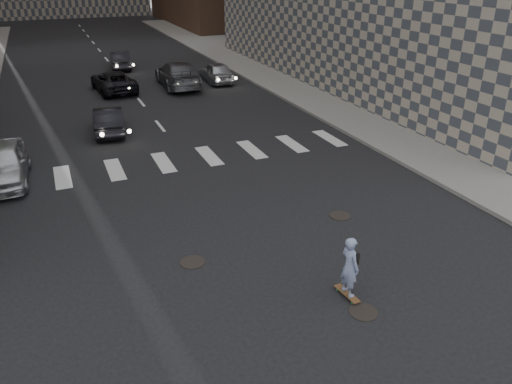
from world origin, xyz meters
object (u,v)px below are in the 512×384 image
(silver_sedan, at_px, (3,164))
(traffic_car_c, at_px, (113,81))
(traffic_car_b, at_px, (178,74))
(traffic_car_e, at_px, (120,60))
(traffic_car_d, at_px, (216,72))
(traffic_car_a, at_px, (109,120))
(skateboarder, at_px, (350,266))

(silver_sedan, height_order, traffic_car_c, silver_sedan)
(traffic_car_b, relative_size, traffic_car_e, 1.42)
(silver_sedan, distance_m, traffic_car_d, 18.28)
(silver_sedan, relative_size, traffic_car_c, 0.92)
(traffic_car_a, height_order, traffic_car_d, traffic_car_d)
(traffic_car_b, bearing_deg, silver_sedan, 53.85)
(traffic_car_a, height_order, traffic_car_c, traffic_car_c)
(traffic_car_c, height_order, traffic_car_d, traffic_car_d)
(skateboarder, height_order, traffic_car_e, skateboarder)
(traffic_car_e, bearing_deg, skateboarder, 96.79)
(traffic_car_a, xyz_separation_m, traffic_car_c, (1.42, 8.36, 0.02))
(traffic_car_b, bearing_deg, skateboarder, 87.91)
(skateboarder, relative_size, traffic_car_a, 0.44)
(skateboarder, bearing_deg, traffic_car_e, 85.97)
(traffic_car_c, bearing_deg, traffic_car_a, 75.23)
(traffic_car_d, bearing_deg, skateboarder, 80.48)
(skateboarder, height_order, silver_sedan, skateboarder)
(traffic_car_b, height_order, traffic_car_e, traffic_car_b)
(silver_sedan, distance_m, traffic_car_a, 6.40)
(skateboarder, bearing_deg, silver_sedan, 120.90)
(silver_sedan, relative_size, traffic_car_b, 0.77)
(skateboarder, height_order, traffic_car_c, skateboarder)
(traffic_car_b, height_order, traffic_car_d, traffic_car_b)
(traffic_car_a, distance_m, traffic_car_b, 9.81)
(skateboarder, height_order, traffic_car_b, skateboarder)
(traffic_car_b, bearing_deg, traffic_car_e, -68.45)
(silver_sedan, height_order, traffic_car_d, silver_sedan)
(traffic_car_a, bearing_deg, traffic_car_d, -128.05)
(traffic_car_d, bearing_deg, traffic_car_b, 9.13)
(skateboarder, distance_m, traffic_car_b, 23.88)
(skateboarder, height_order, traffic_car_d, skateboarder)
(traffic_car_c, bearing_deg, silver_sedan, 60.15)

